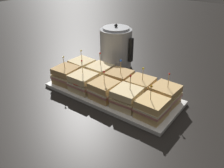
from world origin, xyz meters
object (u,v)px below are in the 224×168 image
(sandwich_front_left, at_px, (83,82))
(kettle_steel, at_px, (116,48))
(sandwich_front_far_right, at_px, (152,108))
(sandwich_back_far_right, at_px, (165,95))
(sandwich_front_far_left, at_px, (66,75))
(sandwich_back_center, at_px, (119,80))
(sandwich_back_right, at_px, (141,87))
(sandwich_front_center, at_px, (104,90))
(serving_platter, at_px, (112,93))
(sandwich_front_right, at_px, (127,98))
(sandwich_back_far_left, at_px, (82,67))
(sandwich_back_left, at_px, (100,73))

(sandwich_front_left, distance_m, kettle_steel, 0.38)
(sandwich_front_far_right, bearing_deg, sandwich_back_far_right, 90.25)
(sandwich_front_far_left, distance_m, sandwich_back_center, 0.29)
(sandwich_front_far_left, bearing_deg, sandwich_back_far_right, 13.88)
(sandwich_back_right, height_order, kettle_steel, kettle_steel)
(sandwich_back_right, bearing_deg, sandwich_front_center, -135.72)
(serving_platter, relative_size, sandwich_front_far_right, 4.47)
(sandwich_front_right, bearing_deg, sandwich_back_far_right, 44.84)
(sandwich_back_far_left, xyz_separation_m, sandwich_back_center, (0.26, 0.00, 0.00))
(sandwich_front_left, xyz_separation_m, sandwich_front_far_right, (0.39, 0.00, -0.00))
(sandwich_front_far_left, distance_m, sandwich_front_right, 0.39)
(serving_platter, bearing_deg, sandwich_back_far_right, 14.37)
(sandwich_front_right, distance_m, sandwich_back_right, 0.12)
(sandwich_front_right, height_order, sandwich_back_far_right, sandwich_back_far_right)
(sandwich_back_right, distance_m, sandwich_back_far_right, 0.13)
(sandwich_front_far_left, xyz_separation_m, sandwich_front_far_right, (0.51, -0.00, -0.00))
(sandwich_front_center, xyz_separation_m, sandwich_back_center, (0.00, 0.13, 0.00))
(sandwich_front_center, height_order, sandwich_back_center, sandwich_back_center)
(serving_platter, relative_size, sandwich_front_right, 4.33)
(sandwich_front_far_right, xyz_separation_m, sandwich_back_left, (-0.38, 0.13, 0.00))
(sandwich_back_right, bearing_deg, sandwich_front_right, -90.16)
(sandwich_front_right, height_order, kettle_steel, kettle_steel)
(sandwich_front_left, distance_m, sandwich_back_far_left, 0.18)
(sandwich_front_left, distance_m, sandwich_front_right, 0.26)
(sandwich_front_left, height_order, sandwich_front_far_right, sandwich_front_left)
(sandwich_front_left, xyz_separation_m, sandwich_back_far_right, (0.38, 0.13, 0.00))
(sandwich_back_left, bearing_deg, sandwich_back_far_left, -178.34)
(sandwich_front_far_right, distance_m, sandwich_back_far_right, 0.13)
(sandwich_front_right, height_order, sandwich_back_far_left, sandwich_front_right)
(sandwich_back_far_left, relative_size, sandwich_back_center, 0.96)
(sandwich_front_center, xyz_separation_m, sandwich_back_far_right, (0.26, 0.13, 0.00))
(sandwich_back_far_left, relative_size, sandwich_back_right, 1.00)
(sandwich_front_far_left, relative_size, sandwich_back_left, 0.98)
(sandwich_front_far_left, xyz_separation_m, sandwich_back_far_left, (0.00, 0.12, 0.00))
(sandwich_front_far_right, xyz_separation_m, kettle_steel, (-0.45, 0.37, 0.06))
(sandwich_front_left, relative_size, sandwich_back_far_left, 1.04)
(sandwich_front_far_left, bearing_deg, serving_platter, 13.39)
(sandwich_front_left, height_order, sandwich_back_far_left, sandwich_front_left)
(sandwich_front_left, height_order, sandwich_back_left, same)
(sandwich_front_right, height_order, sandwich_back_left, sandwich_back_left)
(sandwich_back_right, bearing_deg, sandwich_back_far_right, 1.58)
(sandwich_front_right, height_order, sandwich_back_center, sandwich_back_center)
(sandwich_front_far_left, distance_m, sandwich_back_right, 0.41)
(sandwich_front_right, xyz_separation_m, sandwich_back_far_left, (-0.39, 0.12, 0.00))
(sandwich_front_right, bearing_deg, sandwich_front_center, -178.91)
(sandwich_front_far_left, xyz_separation_m, sandwich_back_left, (0.13, 0.13, 0.00))
(serving_platter, height_order, sandwich_front_far_right, sandwich_front_far_right)
(sandwich_back_far_right, bearing_deg, sandwich_front_left, -161.05)
(sandwich_front_center, bearing_deg, sandwich_front_left, -178.57)
(sandwich_front_far_left, xyz_separation_m, sandwich_front_left, (0.13, -0.01, 0.00))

